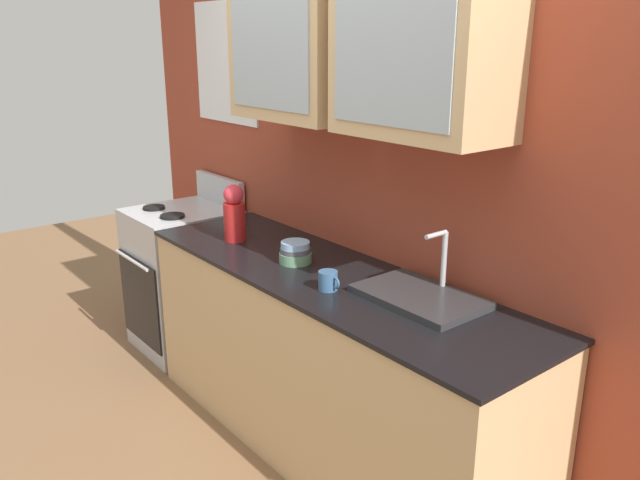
# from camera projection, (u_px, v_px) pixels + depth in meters

# --- Properties ---
(ground_plane) EXTENTS (10.00, 10.00, 0.00)m
(ground_plane) POSITION_uv_depth(u_px,v_px,m) (326.00, 445.00, 3.24)
(ground_plane) COLOR brown
(back_wall_unit) EXTENTS (4.46, 0.46, 2.57)m
(back_wall_unit) POSITION_uv_depth(u_px,v_px,m) (378.00, 147.00, 2.99)
(back_wall_unit) COLOR #993D28
(back_wall_unit) RESTS_ON ground_plane
(counter) EXTENTS (2.27, 0.66, 0.92)m
(counter) POSITION_uv_depth(u_px,v_px,m) (326.00, 363.00, 3.10)
(counter) COLOR tan
(counter) RESTS_ON ground_plane
(stove_range) EXTENTS (0.57, 0.67, 1.10)m
(stove_range) POSITION_uv_depth(u_px,v_px,m) (185.00, 278.00, 4.19)
(stove_range) COLOR silver
(stove_range) RESTS_ON ground_plane
(sink_faucet) EXTENTS (0.52, 0.34, 0.28)m
(sink_faucet) POSITION_uv_depth(u_px,v_px,m) (421.00, 295.00, 2.66)
(sink_faucet) COLOR #2D2D30
(sink_faucet) RESTS_ON counter
(bowl_stack) EXTENTS (0.16, 0.16, 0.11)m
(bowl_stack) POSITION_uv_depth(u_px,v_px,m) (295.00, 253.00, 3.09)
(bowl_stack) COLOR #669972
(bowl_stack) RESTS_ON counter
(vase) EXTENTS (0.12, 0.12, 0.31)m
(vase) POSITION_uv_depth(u_px,v_px,m) (234.00, 214.00, 3.40)
(vase) COLOR #B21E1E
(vase) RESTS_ON counter
(cup_near_sink) EXTENTS (0.12, 0.08, 0.08)m
(cup_near_sink) POSITION_uv_depth(u_px,v_px,m) (328.00, 281.00, 2.76)
(cup_near_sink) COLOR #38608C
(cup_near_sink) RESTS_ON counter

